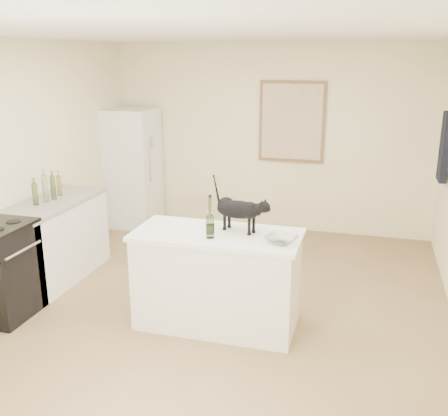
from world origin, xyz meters
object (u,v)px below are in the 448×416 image
at_px(black_cat, 238,212).
at_px(wine_bottle, 210,219).
at_px(fridge, 132,168).
at_px(glass_bowl, 281,240).

height_order(black_cat, wine_bottle, black_cat).
distance_m(fridge, glass_bowl, 3.76).
height_order(fridge, wine_bottle, fridge).
bearing_deg(wine_bottle, fridge, 127.04).
height_order(fridge, glass_bowl, fridge).
height_order(fridge, black_cat, fridge).
bearing_deg(fridge, black_cat, -47.88).
relative_size(fridge, black_cat, 3.29).
bearing_deg(wine_bottle, black_cat, 51.37).
xyz_separation_m(wine_bottle, glass_bowl, (0.62, 0.03, -0.13)).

